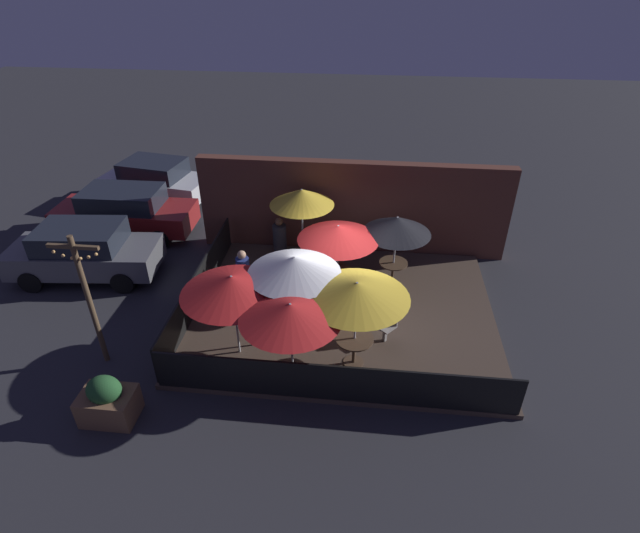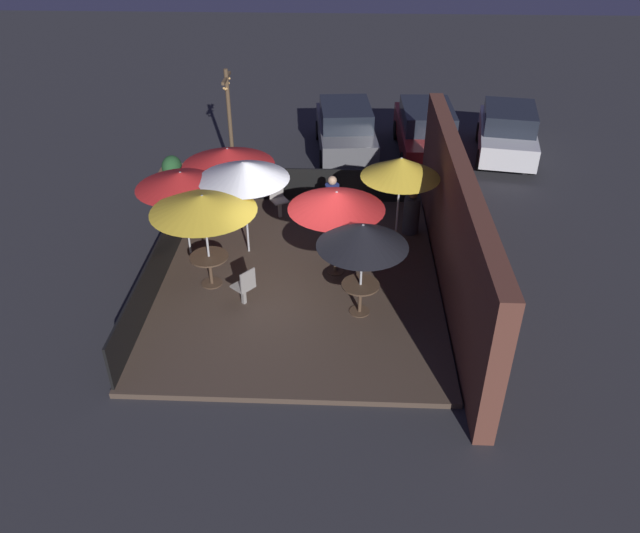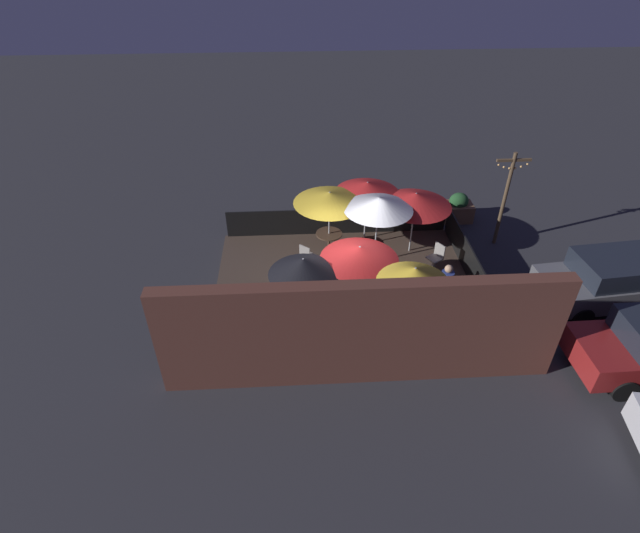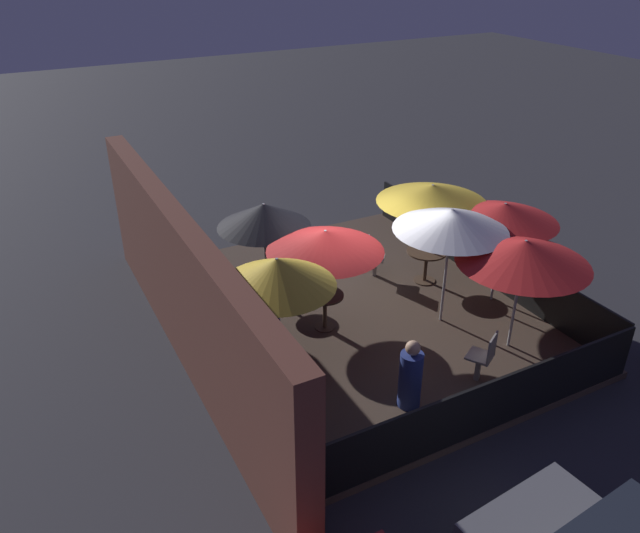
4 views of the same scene
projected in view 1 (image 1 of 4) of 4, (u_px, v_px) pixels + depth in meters
ground_plane at (343, 313)px, 13.21m from camera, size 60.00×60.00×0.00m
patio_deck at (343, 312)px, 13.18m from camera, size 7.81×6.32×0.12m
building_wall at (352, 208)px, 15.26m from camera, size 9.41×0.36×2.94m
fence_front at (334, 383)px, 10.28m from camera, size 7.61×0.05×0.95m
fence_side_left at (199, 286)px, 13.24m from camera, size 0.05×6.12×0.95m
patio_umbrella_0 at (397, 225)px, 13.18m from camera, size 1.85×1.85×2.11m
patio_umbrella_1 at (357, 290)px, 10.38m from camera, size 2.27×2.27×2.22m
patio_umbrella_2 at (338, 233)px, 12.87m from camera, size 2.14×2.14×2.06m
patio_umbrella_3 at (232, 285)px, 10.74m from camera, size 2.30×2.30×2.15m
patio_umbrella_4 at (302, 197)px, 14.03m from camera, size 1.84×1.84×2.38m
patio_umbrella_5 at (294, 265)px, 10.99m from camera, size 2.11×2.11×2.35m
patio_umbrella_6 at (290, 311)px, 9.90m from camera, size 2.11×2.11×2.14m
dining_table_0 at (393, 267)px, 13.88m from camera, size 0.79×0.79×0.71m
dining_table_1 at (354, 343)px, 11.16m from camera, size 0.86×0.86×0.73m
dining_table_2 at (337, 274)px, 13.56m from camera, size 0.71×0.71×0.73m
patio_chair_0 at (227, 304)px, 12.51m from camera, size 0.55×0.55×0.95m
patio_chair_1 at (387, 324)px, 11.89m from camera, size 0.56×0.56×0.90m
patron_0 at (243, 272)px, 13.68m from camera, size 0.51×0.51×1.22m
patron_1 at (280, 238)px, 15.33m from camera, size 0.49×0.49×1.21m
planter_box at (107, 401)px, 10.04m from camera, size 1.08×0.76×1.09m
light_post at (87, 295)px, 10.72m from camera, size 1.10×0.12×3.32m
parked_car_0 at (84, 251)px, 14.27m from camera, size 4.29×2.08×1.62m
parked_car_1 at (125, 211)px, 16.45m from camera, size 4.52×1.85×1.62m
parked_car_2 at (156, 181)px, 18.63m from camera, size 4.15×2.32×1.62m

